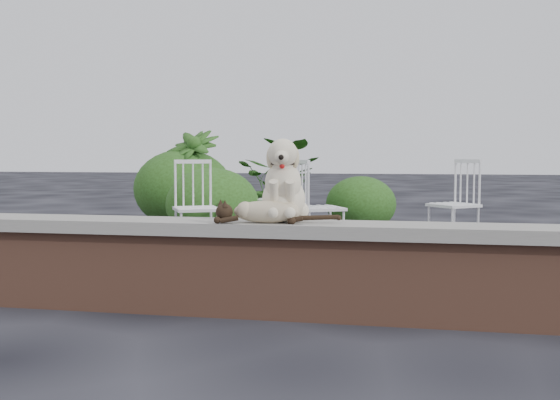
% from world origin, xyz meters
% --- Properties ---
extents(ground, '(60.00, 60.00, 0.00)m').
position_xyz_m(ground, '(0.00, 0.00, 0.00)').
color(ground, black).
rests_on(ground, ground).
extents(brick_wall, '(6.00, 0.30, 0.50)m').
position_xyz_m(brick_wall, '(0.00, 0.00, 0.25)').
color(brick_wall, brown).
rests_on(brick_wall, ground).
extents(capstone, '(6.20, 0.40, 0.08)m').
position_xyz_m(capstone, '(0.00, 0.00, 0.54)').
color(capstone, slate).
rests_on(capstone, brick_wall).
extents(dog, '(0.39, 0.48, 0.52)m').
position_xyz_m(dog, '(-0.81, 0.07, 0.84)').
color(dog, beige).
rests_on(dog, capstone).
extents(cat, '(0.91, 0.33, 0.15)m').
position_xyz_m(cat, '(-0.89, -0.08, 0.66)').
color(cat, '#C3AC8B').
rests_on(cat, capstone).
extents(chair_b, '(0.77, 0.77, 0.94)m').
position_xyz_m(chair_b, '(-1.60, 3.62, 0.47)').
color(chair_b, white).
rests_on(chair_b, ground).
extents(chair_e, '(0.76, 0.76, 0.94)m').
position_xyz_m(chair_e, '(-0.93, 2.58, 0.47)').
color(chair_e, white).
rests_on(chair_e, ground).
extents(chair_d, '(0.79, 0.79, 0.94)m').
position_xyz_m(chair_d, '(0.42, 3.28, 0.47)').
color(chair_d, white).
rests_on(chair_d, ground).
extents(chair_a, '(0.76, 0.76, 0.94)m').
position_xyz_m(chair_a, '(-2.12, 2.28, 0.47)').
color(chair_a, white).
rests_on(chair_a, ground).
extents(potted_plant_a, '(1.18, 1.05, 1.19)m').
position_xyz_m(potted_plant_a, '(-1.68, 4.46, 0.60)').
color(potted_plant_a, '#203F12').
rests_on(potted_plant_a, ground).
extents(potted_plant_b, '(0.88, 0.88, 1.34)m').
position_xyz_m(potted_plant_b, '(-3.05, 4.86, 0.67)').
color(potted_plant_b, '#203F12').
rests_on(potted_plant_b, ground).
extents(shrubbery, '(3.72, 2.63, 1.12)m').
position_xyz_m(shrubbery, '(-2.57, 4.54, 0.45)').
color(shrubbery, '#203F12').
rests_on(shrubbery, ground).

